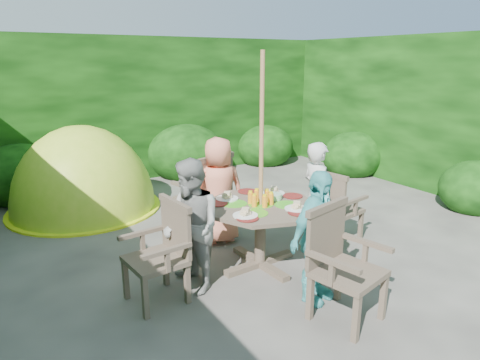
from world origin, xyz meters
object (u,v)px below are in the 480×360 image
patio_table (261,214)px  garden_chair_right (335,206)px  garden_chair_left (162,251)px  child_back (219,190)px  garden_chair_front (340,262)px  child_left (192,227)px  dome_tent (86,209)px  parasol_pole (261,165)px  garden_chair_back (207,193)px  child_right (317,196)px  child_front (316,237)px

patio_table → garden_chair_right: bearing=3.0°
garden_chair_left → child_back: 1.37m
garden_chair_left → child_back: bearing=123.6°
garden_chair_front → child_back: (-0.10, 1.90, 0.14)m
child_left → dome_tent: (-0.37, 2.86, -0.63)m
garden_chair_left → garden_chair_front: (1.15, -1.03, 0.03)m
parasol_pole → garden_chair_back: parasol_pole is taller
child_left → dome_tent: bearing=-173.7°
garden_chair_left → dome_tent: bearing=175.6°
parasol_pole → garden_chair_back: (-0.05, 1.09, -0.58)m
child_right → child_left: size_ratio=0.99×
parasol_pole → garden_chair_left: parasol_pole is taller
child_right → child_front: (-0.75, -0.85, -0.02)m
parasol_pole → child_left: size_ratio=1.74×
child_left → child_back: 1.13m
patio_table → child_front: child_front is taller
garden_chair_left → child_front: (1.15, -0.74, 0.14)m
garden_chair_left → garden_chair_front: 1.55m
patio_table → parasol_pole: (-0.00, -0.00, 0.52)m
garden_chair_left → garden_chair_back: garden_chair_back is taller
child_front → dome_tent: (-1.21, 3.61, -0.61)m
garden_chair_front → garden_chair_back: bearing=79.3°
patio_table → child_left: (-0.80, -0.05, 0.05)m
garden_chair_back → dome_tent: (-1.12, 1.72, -0.52)m
patio_table → child_back: child_back is taller
parasol_pole → garden_chair_front: (0.05, -1.10, -0.60)m
garden_chair_left → garden_chair_back: bearing=132.0°
garden_chair_right → child_front: bearing=119.7°
garden_chair_back → garden_chair_right: bearing=121.5°
garden_chair_front → garden_chair_right: bearing=34.4°
child_left → child_front: (0.85, -0.75, -0.02)m
patio_table → child_front: size_ratio=1.03×
patio_table → garden_chair_back: garden_chair_back is taller
garden_chair_back → child_left: 1.37m
patio_table → child_right: child_right is taller
child_back → garden_chair_left: bearing=51.0°
garden_chair_left → child_left: bearing=87.1°
garden_chair_back → child_back: (-0.00, -0.30, 0.11)m
garden_chair_left → child_right: 1.91m
parasol_pole → garden_chair_left: bearing=-176.7°
parasol_pole → child_back: size_ratio=1.74×
parasol_pole → garden_chair_right: 1.28m
child_front → garden_chair_back: bearing=77.1°
child_left → garden_chair_back: bearing=145.5°
garden_chair_left → garden_chair_back: size_ratio=0.90×
garden_chair_left → child_front: 1.37m
garden_chair_left → garden_chair_right: bearing=87.4°
garden_chair_back → garden_chair_left: bearing=31.2°
child_back → child_front: bearing=105.1°
child_left → child_front: 1.13m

